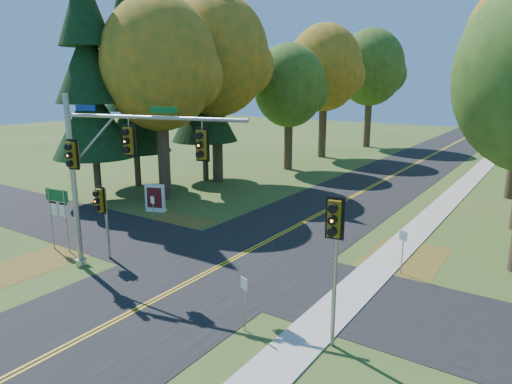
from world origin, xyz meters
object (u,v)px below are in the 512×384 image
Objects in this scene: route_sign_cluster at (58,207)px; info_kiosk at (155,198)px; traffic_mast at (110,162)px; east_signal_pole at (335,235)px.

route_sign_cluster is 1.75× the size of info_kiosk.
traffic_mast is 4.56× the size of info_kiosk.
traffic_mast is at bearing -11.21° from route_sign_cluster.
traffic_mast is at bearing 171.40° from east_signal_pole.
info_kiosk is (-5.90, 7.93, -4.12)m from traffic_mast.
east_signal_pole is 18.46m from info_kiosk.
route_sign_cluster is (-4.70, 0.29, -2.76)m from traffic_mast.
east_signal_pole is 2.72× the size of info_kiosk.
east_signal_pole is at bearing -9.43° from route_sign_cluster.
east_signal_pole is at bearing -46.64° from info_kiosk.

